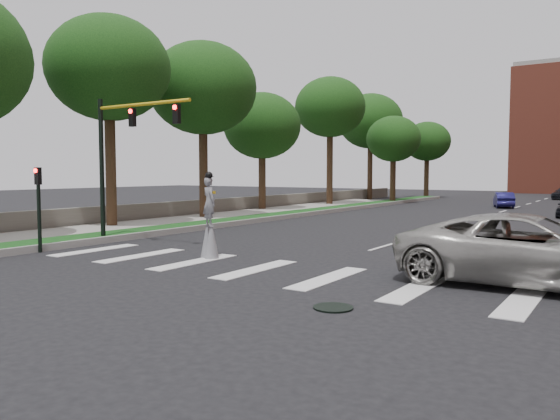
% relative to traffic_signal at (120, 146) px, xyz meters
% --- Properties ---
extents(ground_plane, '(160.00, 160.00, 0.00)m').
position_rel_traffic_signal_xyz_m(ground_plane, '(9.78, -3.00, -4.15)').
color(ground_plane, black).
rests_on(ground_plane, ground).
extents(grass_median, '(2.00, 60.00, 0.25)m').
position_rel_traffic_signal_xyz_m(grass_median, '(-1.72, 17.00, -4.03)').
color(grass_median, '#113E14').
rests_on(grass_median, ground).
extents(median_curb, '(0.20, 60.00, 0.28)m').
position_rel_traffic_signal_xyz_m(median_curb, '(-0.67, 17.00, -4.01)').
color(median_curb, gray).
rests_on(median_curb, ground).
extents(sidewalk_left, '(4.00, 60.00, 0.18)m').
position_rel_traffic_signal_xyz_m(sidewalk_left, '(-4.72, 7.00, -4.06)').
color(sidewalk_left, gray).
rests_on(sidewalk_left, ground).
extents(stone_wall, '(0.50, 56.00, 1.10)m').
position_rel_traffic_signal_xyz_m(stone_wall, '(-7.22, 19.00, -3.60)').
color(stone_wall, '#5F5A51').
rests_on(stone_wall, ground).
extents(manhole, '(0.90, 0.90, 0.04)m').
position_rel_traffic_signal_xyz_m(manhole, '(12.78, -5.00, -4.13)').
color(manhole, black).
rests_on(manhole, ground).
extents(traffic_signal, '(5.30, 0.23, 6.20)m').
position_rel_traffic_signal_xyz_m(traffic_signal, '(0.00, 0.00, 0.00)').
color(traffic_signal, black).
rests_on(traffic_signal, ground).
extents(secondary_signal, '(0.25, 0.21, 3.23)m').
position_rel_traffic_signal_xyz_m(secondary_signal, '(-0.52, -3.50, -2.20)').
color(secondary_signal, black).
rests_on(secondary_signal, ground).
extents(stilt_performer, '(0.81, 0.65, 3.06)m').
position_rel_traffic_signal_xyz_m(stilt_performer, '(5.78, -1.03, -2.93)').
color(stilt_performer, '#352215').
rests_on(stilt_performer, ground).
extents(suv_crossing, '(6.98, 3.27, 1.93)m').
position_rel_traffic_signal_xyz_m(suv_crossing, '(16.08, 0.00, -3.18)').
color(suv_crossing, '#A4A19A').
rests_on(suv_crossing, ground).
extents(car_mid, '(2.50, 4.24, 1.32)m').
position_rel_traffic_signal_xyz_m(car_mid, '(8.88, 33.88, -3.49)').
color(car_mid, navy).
rests_on(car_mid, ground).
extents(tree_1, '(6.53, 6.53, 11.32)m').
position_rel_traffic_signal_xyz_m(tree_1, '(-5.35, 3.91, 4.35)').
color(tree_1, '#352215').
rests_on(tree_1, ground).
extents(tree_2, '(6.88, 6.88, 11.28)m').
position_rel_traffic_signal_xyz_m(tree_2, '(-4.92, 10.91, 4.16)').
color(tree_2, '#352215').
rests_on(tree_2, ground).
extents(tree_3, '(6.03, 6.03, 9.19)m').
position_rel_traffic_signal_xyz_m(tree_3, '(-6.14, 19.20, 2.45)').
color(tree_3, '#352215').
rests_on(tree_3, ground).
extents(tree_4, '(6.32, 6.32, 11.53)m').
position_rel_traffic_signal_xyz_m(tree_4, '(-4.85, 27.97, 4.63)').
color(tree_4, '#352215').
rests_on(tree_4, ground).
extents(tree_5, '(7.11, 7.11, 11.68)m').
position_rel_traffic_signal_xyz_m(tree_5, '(-6.52, 40.61, 4.48)').
color(tree_5, '#352215').
rests_on(tree_5, ground).
extents(tree_6, '(5.25, 5.25, 8.51)m').
position_rel_traffic_signal_xyz_m(tree_6, '(-1.64, 35.07, 2.08)').
color(tree_6, '#352215').
rests_on(tree_6, ground).
extents(tree_7, '(5.42, 5.42, 8.95)m').
position_rel_traffic_signal_xyz_m(tree_7, '(-2.45, 47.75, 2.45)').
color(tree_7, '#352215').
rests_on(tree_7, ground).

